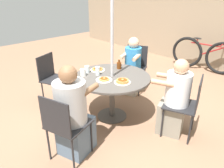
# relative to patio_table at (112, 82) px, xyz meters

# --- Properties ---
(ground_plane) EXTENTS (12.00, 12.00, 0.00)m
(ground_plane) POSITION_rel_patio_table_xyz_m (0.00, 0.00, -0.62)
(ground_plane) COLOR #8C664C
(back_fence) EXTENTS (10.00, 0.06, 1.88)m
(back_fence) POSITION_rel_patio_table_xyz_m (0.00, 3.48, 0.32)
(back_fence) COLOR gray
(back_fence) RESTS_ON ground
(patio_table) EXTENTS (1.18, 1.18, 0.72)m
(patio_table) POSITION_rel_patio_table_xyz_m (0.00, 0.00, 0.00)
(patio_table) COLOR #4C4742
(patio_table) RESTS_ON ground
(umbrella_pole) EXTENTS (0.04, 0.04, 2.26)m
(umbrella_pole) POSITION_rel_patio_table_xyz_m (0.00, 0.00, 0.51)
(umbrella_pole) COLOR #ADADB2
(umbrella_pole) RESTS_ON ground
(patio_chair_north) EXTENTS (0.57, 0.57, 0.90)m
(patio_chair_north) POSITION_rel_patio_table_xyz_m (-0.44, 1.06, -0.09)
(patio_chair_north) COLOR #232326
(patio_chair_north) RESTS_ON ground
(diner_north) EXTENTS (0.46, 0.54, 1.12)m
(diner_north) POSITION_rel_patio_table_xyz_m (-0.38, 0.90, -0.10)
(diner_north) COLOR beige
(diner_north) RESTS_ON ground
(patio_chair_east) EXTENTS (0.58, 0.58, 0.90)m
(patio_chair_east) POSITION_rel_patio_table_xyz_m (-1.05, -0.45, -0.09)
(patio_chair_east) COLOR #232326
(patio_chair_east) RESTS_ON ground
(patio_chair_south) EXTENTS (0.55, 0.55, 0.90)m
(patio_chair_south) POSITION_rel_patio_table_xyz_m (0.34, -1.09, -0.09)
(patio_chair_south) COLOR #232326
(patio_chair_south) RESTS_ON ground
(diner_south) EXTENTS (0.49, 0.56, 1.20)m
(diner_south) POSITION_rel_patio_table_xyz_m (0.29, -0.93, -0.07)
(diner_south) COLOR slate
(diner_south) RESTS_ON ground
(patio_chair_west) EXTENTS (0.56, 0.56, 0.90)m
(patio_chair_west) POSITION_rel_patio_table_xyz_m (1.07, 0.40, -0.09)
(patio_chair_west) COLOR #232326
(patio_chair_west) RESTS_ON ground
(diner_west) EXTENTS (0.55, 0.47, 1.13)m
(diner_west) POSITION_rel_patio_table_xyz_m (0.91, 0.34, -0.10)
(diner_west) COLOR gray
(diner_west) RESTS_ON ground
(pancake_plate_a) EXTENTS (0.24, 0.24, 0.06)m
(pancake_plate_a) POSITION_rel_patio_table_xyz_m (0.28, -0.06, 0.12)
(pancake_plate_a) COLOR silver
(pancake_plate_a) RESTS_ON patio_table
(pancake_plate_b) EXTENTS (0.24, 0.24, 0.04)m
(pancake_plate_b) POSITION_rel_patio_table_xyz_m (0.04, -0.19, 0.11)
(pancake_plate_b) COLOR silver
(pancake_plate_b) RESTS_ON patio_table
(pancake_plate_c) EXTENTS (0.24, 0.24, 0.04)m
(pancake_plate_c) POSITION_rel_patio_table_xyz_m (-0.35, 0.00, 0.11)
(pancake_plate_c) COLOR silver
(pancake_plate_c) RESTS_ON patio_table
(syrup_bottle) EXTENTS (0.10, 0.08, 0.16)m
(syrup_bottle) POSITION_rel_patio_table_xyz_m (-0.16, 0.31, 0.16)
(syrup_bottle) COLOR #602D0F
(syrup_bottle) RESTS_ON patio_table
(coffee_cup) EXTENTS (0.09, 0.09, 0.11)m
(coffee_cup) POSITION_rel_patio_table_xyz_m (-0.32, -0.31, 0.15)
(coffee_cup) COLOR white
(coffee_cup) RESTS_ON patio_table
(drinking_glass_a) EXTENTS (0.07, 0.07, 0.13)m
(drinking_glass_a) POSITION_rel_patio_table_xyz_m (-0.19, -0.13, 0.17)
(drinking_glass_a) COLOR silver
(drinking_glass_a) RESTS_ON patio_table
(drinking_glass_b) EXTENTS (0.08, 0.08, 0.11)m
(drinking_glass_b) POSITION_rel_patio_table_xyz_m (-0.39, -0.18, 0.15)
(drinking_glass_b) COLOR silver
(drinking_glass_b) RESTS_ON patio_table
(bicycle) EXTENTS (1.65, 0.44, 0.81)m
(bicycle) POSITION_rel_patio_table_xyz_m (0.01, 3.15, -0.21)
(bicycle) COLOR black
(bicycle) RESTS_ON ground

